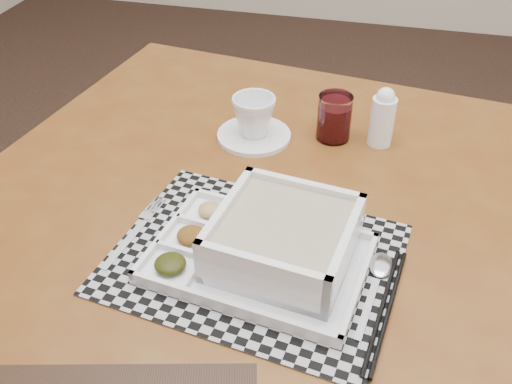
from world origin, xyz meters
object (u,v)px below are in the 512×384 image
Objects in this scene: serving_tray at (275,244)px; juice_glass at (334,119)px; creamer_bottle at (383,117)px; dining_table at (270,251)px; cup at (254,116)px.

serving_tray is 3.69× the size of juice_glass.
creamer_bottle is at bearing 1.42° from juice_glass.
serving_tray is at bearing -108.57° from creamer_bottle.
juice_glass is at bearing 84.70° from serving_tray.
creamer_bottle reaches higher than serving_tray.
dining_table is 0.17m from serving_tray.
serving_tray is 2.84× the size of creamer_bottle.
serving_tray is 3.96× the size of cup.
dining_table is at bearing -120.43° from creamer_bottle.
creamer_bottle is (0.13, 0.38, 0.02)m from serving_tray.
juice_glass reaches higher than serving_tray.
creamer_bottle is (0.25, 0.04, 0.01)m from cup.
juice_glass is (0.07, 0.27, 0.13)m from dining_table.
cup is (-0.12, 0.34, 0.01)m from serving_tray.
dining_table is 0.28m from cup.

